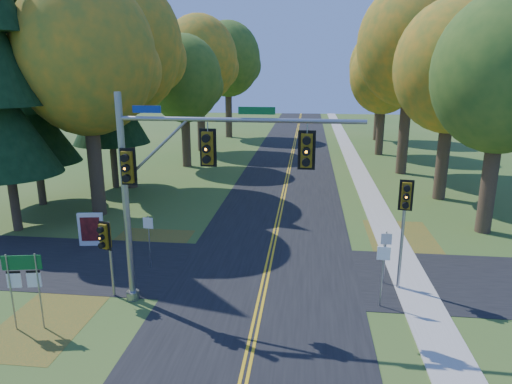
# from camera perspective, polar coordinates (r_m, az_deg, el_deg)

# --- Properties ---
(ground) EXTENTS (160.00, 160.00, 0.00)m
(ground) POSITION_cam_1_polar(r_m,az_deg,el_deg) (18.89, 0.80, -12.56)
(ground) COLOR #335A1F
(ground) RESTS_ON ground
(road_main) EXTENTS (8.00, 160.00, 0.02)m
(road_main) POSITION_cam_1_polar(r_m,az_deg,el_deg) (18.88, 0.80, -12.54)
(road_main) COLOR black
(road_main) RESTS_ON ground
(road_cross) EXTENTS (60.00, 6.00, 0.02)m
(road_cross) POSITION_cam_1_polar(r_m,az_deg,el_deg) (20.67, 1.37, -9.99)
(road_cross) COLOR black
(road_cross) RESTS_ON ground
(centerline_left) EXTENTS (0.10, 160.00, 0.01)m
(centerline_left) POSITION_cam_1_polar(r_m,az_deg,el_deg) (18.88, 0.49, -12.48)
(centerline_left) COLOR gold
(centerline_left) RESTS_ON road_main
(centerline_right) EXTENTS (0.10, 160.00, 0.01)m
(centerline_right) POSITION_cam_1_polar(r_m,az_deg,el_deg) (18.87, 1.11, -12.51)
(centerline_right) COLOR gold
(centerline_right) RESTS_ON road_main
(sidewalk_east) EXTENTS (1.60, 160.00, 0.06)m
(sidewalk_east) POSITION_cam_1_polar(r_m,az_deg,el_deg) (19.34, 19.89, -12.73)
(sidewalk_east) COLOR #9E998E
(sidewalk_east) RESTS_ON ground
(leaf_patch_w_near) EXTENTS (4.00, 6.00, 0.00)m
(leaf_patch_w_near) POSITION_cam_1_polar(r_m,az_deg,el_deg) (23.87, -14.02, -6.94)
(leaf_patch_w_near) COLOR brown
(leaf_patch_w_near) RESTS_ON ground
(leaf_patch_e) EXTENTS (3.50, 8.00, 0.00)m
(leaf_patch_e) POSITION_cam_1_polar(r_m,az_deg,el_deg) (24.82, 18.19, -6.39)
(leaf_patch_e) COLOR brown
(leaf_patch_e) RESTS_ON ground
(leaf_patch_w_far) EXTENTS (3.00, 5.00, 0.00)m
(leaf_patch_w_far) POSITION_cam_1_polar(r_m,az_deg,el_deg) (18.62, -24.71, -14.46)
(leaf_patch_w_far) COLOR brown
(leaf_patch_w_far) RESTS_ON ground
(tree_w_a) EXTENTS (8.00, 8.00, 14.15)m
(tree_w_a) POSITION_cam_1_polar(r_m,az_deg,el_deg) (29.03, -20.35, 15.57)
(tree_w_a) COLOR #38281C
(tree_w_a) RESTS_ON ground
(tree_e_a) EXTENTS (7.20, 7.20, 12.73)m
(tree_e_a) POSITION_cam_1_polar(r_m,az_deg,el_deg) (27.30, 28.62, 12.79)
(tree_e_a) COLOR #38281C
(tree_e_a) RESTS_ON ground
(tree_w_b) EXTENTS (8.60, 8.60, 15.38)m
(tree_w_b) POSITION_cam_1_polar(r_m,az_deg,el_deg) (35.60, -16.24, 17.04)
(tree_w_b) COLOR #38281C
(tree_w_b) RESTS_ON ground
(tree_e_b) EXTENTS (7.60, 7.60, 13.33)m
(tree_e_b) POSITION_cam_1_polar(r_m,az_deg,el_deg) (33.56, 23.42, 14.07)
(tree_e_b) COLOR #38281C
(tree_e_b) RESTS_ON ground
(tree_w_c) EXTENTS (6.80, 6.80, 11.91)m
(tree_w_c) POSITION_cam_1_polar(r_m,az_deg,el_deg) (42.64, -8.91, 13.74)
(tree_w_c) COLOR #38281C
(tree_w_c) RESTS_ON ground
(tree_e_c) EXTENTS (8.80, 8.80, 15.79)m
(tree_e_c) POSITION_cam_1_polar(r_m,az_deg,el_deg) (41.23, 18.91, 16.89)
(tree_e_c) COLOR #38281C
(tree_e_c) RESTS_ON ground
(tree_w_d) EXTENTS (8.20, 8.20, 14.56)m
(tree_w_d) POSITION_cam_1_polar(r_m,az_deg,el_deg) (51.23, -7.00, 16.04)
(tree_w_d) COLOR #38281C
(tree_w_d) RESTS_ON ground
(tree_e_d) EXTENTS (7.00, 7.00, 12.32)m
(tree_e_d) POSITION_cam_1_polar(r_m,az_deg,el_deg) (50.12, 15.77, 13.87)
(tree_e_d) COLOR #38281C
(tree_e_d) RESTS_ON ground
(tree_w_e) EXTENTS (8.40, 8.40, 14.97)m
(tree_w_e) POSITION_cam_1_polar(r_m,az_deg,el_deg) (61.68, -3.45, 16.20)
(tree_w_e) COLOR #38281C
(tree_w_e) RESTS_ON ground
(tree_e_e) EXTENTS (7.80, 7.80, 13.74)m
(tree_e_e) POSITION_cam_1_polar(r_m,az_deg,el_deg) (60.89, 15.42, 14.89)
(tree_e_e) COLOR #38281C
(tree_e_e) RESTS_ON ground
(pine_b) EXTENTS (5.60, 5.60, 17.31)m
(pine_b) POSITION_cam_1_polar(r_m,az_deg,el_deg) (32.83, -26.65, 12.44)
(pine_b) COLOR #38281C
(pine_b) RESTS_ON ground
(pine_c) EXTENTS (5.60, 5.60, 20.56)m
(pine_c) POSITION_cam_1_polar(r_m,az_deg,el_deg) (35.82, -18.31, 15.79)
(pine_c) COLOR #38281C
(pine_c) RESTS_ON ground
(traffic_mast) EXTENTS (8.83, 0.83, 8.01)m
(traffic_mast) POSITION_cam_1_polar(r_m,az_deg,el_deg) (16.52, -9.41, 2.25)
(traffic_mast) COLOR gray
(traffic_mast) RESTS_ON ground
(east_signal_pole) EXTENTS (0.54, 0.63, 4.68)m
(east_signal_pole) POSITION_cam_1_polar(r_m,az_deg,el_deg) (18.69, 18.11, -1.89)
(east_signal_pole) COLOR #989CA1
(east_signal_pole) RESTS_ON ground
(ped_signal_pole) EXTENTS (0.49, 0.58, 3.19)m
(ped_signal_pole) POSITION_cam_1_polar(r_m,az_deg,el_deg) (18.49, -18.26, -5.93)
(ped_signal_pole) COLOR gray
(ped_signal_pole) RESTS_ON ground
(route_sign_cluster) EXTENTS (1.29, 0.29, 2.80)m
(route_sign_cluster) POSITION_cam_1_polar(r_m,az_deg,el_deg) (17.58, -27.07, -9.37)
(route_sign_cluster) COLOR gray
(route_sign_cluster) RESTS_ON ground
(info_kiosk) EXTENTS (1.27, 0.36, 1.74)m
(info_kiosk) POSITION_cam_1_polar(r_m,az_deg,el_deg) (24.81, -19.93, -4.43)
(info_kiosk) COLOR silver
(info_kiosk) RESTS_ON ground
(reg_sign_e_north) EXTENTS (0.44, 0.07, 2.32)m
(reg_sign_e_north) POSITION_cam_1_polar(r_m,az_deg,el_deg) (19.79, 15.89, -6.79)
(reg_sign_e_north) COLOR gray
(reg_sign_e_north) RESTS_ON ground
(reg_sign_e_south) EXTENTS (0.48, 0.09, 2.53)m
(reg_sign_e_south) POSITION_cam_1_polar(r_m,az_deg,el_deg) (17.83, 15.57, -8.73)
(reg_sign_e_south) COLOR gray
(reg_sign_e_south) RESTS_ON ground
(reg_sign_w) EXTENTS (0.47, 0.09, 2.46)m
(reg_sign_w) POSITION_cam_1_polar(r_m,az_deg,el_deg) (21.14, -13.27, -4.92)
(reg_sign_w) COLOR gray
(reg_sign_w) RESTS_ON ground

